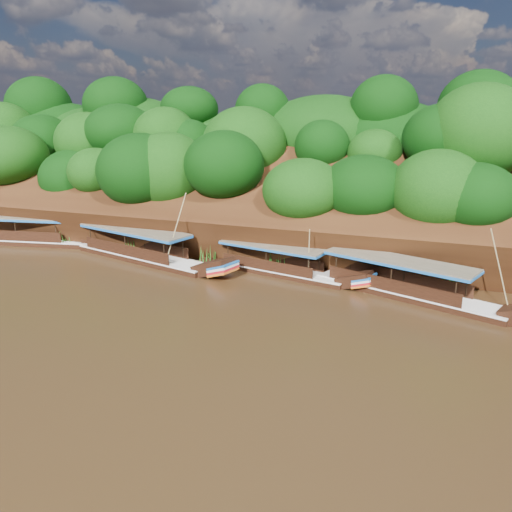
# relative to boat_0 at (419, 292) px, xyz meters

# --- Properties ---
(ground) EXTENTS (160.00, 160.00, 0.00)m
(ground) POSITION_rel_boat_0_xyz_m (-11.97, -6.33, -0.58)
(ground) COLOR black
(ground) RESTS_ON ground
(riverbank) EXTENTS (120.00, 30.06, 19.40)m
(riverbank) POSITION_rel_boat_0_xyz_m (-11.99, 16.39, 1.31)
(riverbank) COLOR black
(riverbank) RESTS_ON ground
(boat_0) EXTENTS (15.54, 7.38, 6.38)m
(boat_0) POSITION_rel_boat_0_xyz_m (0.00, 0.00, 0.00)
(boat_0) COLOR black
(boat_0) RESTS_ON ground
(boat_1) EXTENTS (13.33, 4.58, 4.59)m
(boat_1) POSITION_rel_boat_0_xyz_m (-9.97, 1.98, -0.06)
(boat_1) COLOR black
(boat_1) RESTS_ON ground
(boat_2) EXTENTS (16.99, 6.48, 6.76)m
(boat_2) POSITION_rel_boat_0_xyz_m (-22.14, 1.53, 0.03)
(boat_2) COLOR black
(boat_2) RESTS_ON ground
(boat_3) EXTENTS (15.38, 5.04, 3.23)m
(boat_3) POSITION_rel_boat_0_xyz_m (-35.64, 3.05, 0.04)
(boat_3) COLOR black
(boat_3) RESTS_ON ground
(reeds) EXTENTS (50.70, 2.46, 2.30)m
(reeds) POSITION_rel_boat_0_xyz_m (-15.11, 3.21, 0.32)
(reeds) COLOR #246018
(reeds) RESTS_ON ground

